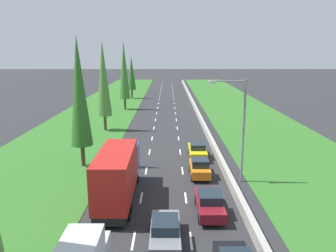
% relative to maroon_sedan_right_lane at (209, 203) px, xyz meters
% --- Properties ---
extents(ground_plane, '(300.00, 300.00, 0.00)m').
position_rel_maroon_sedan_right_lane_xyz_m(ground_plane, '(-3.28, 41.54, -0.81)').
color(ground_plane, '#28282B').
rests_on(ground_plane, ground).
extents(grass_verge_left, '(14.00, 140.00, 0.04)m').
position_rel_maroon_sedan_right_lane_xyz_m(grass_verge_left, '(-15.93, 41.54, -0.79)').
color(grass_verge_left, '#2D6623').
rests_on(grass_verge_left, ground).
extents(grass_verge_right, '(14.00, 140.00, 0.04)m').
position_rel_maroon_sedan_right_lane_xyz_m(grass_verge_right, '(11.07, 41.54, -0.79)').
color(grass_verge_right, '#2D6623').
rests_on(grass_verge_right, ground).
extents(median_barrier, '(0.44, 120.00, 0.85)m').
position_rel_maroon_sedan_right_lane_xyz_m(median_barrier, '(2.42, 41.54, -0.39)').
color(median_barrier, '#9E9B93').
rests_on(median_barrier, ground).
extents(lane_markings, '(3.64, 116.00, 0.01)m').
position_rel_maroon_sedan_right_lane_xyz_m(lane_markings, '(-3.28, 41.54, -0.81)').
color(lane_markings, white).
rests_on(lane_markings, ground).
extents(maroon_sedan_right_lane, '(1.82, 4.50, 1.64)m').
position_rel_maroon_sedan_right_lane_xyz_m(maroon_sedan_right_lane, '(0.00, 0.00, 0.00)').
color(maroon_sedan_right_lane, maroon).
rests_on(maroon_sedan_right_lane, ground).
extents(red_box_truck_left_lane, '(2.46, 9.40, 4.18)m').
position_rel_maroon_sedan_right_lane_xyz_m(red_box_truck_left_lane, '(-6.71, 2.11, 1.37)').
color(red_box_truck_left_lane, black).
rests_on(red_box_truck_left_lane, ground).
extents(grey_sedan_centre_lane, '(1.82, 4.50, 1.64)m').
position_rel_maroon_sedan_right_lane_xyz_m(grey_sedan_centre_lane, '(-3.09, -3.77, 0.00)').
color(grey_sedan_centre_lane, slate).
rests_on(grey_sedan_centre_lane, ground).
extents(orange_hatchback_right_lane, '(1.74, 3.90, 1.72)m').
position_rel_maroon_sedan_right_lane_xyz_m(orange_hatchback_right_lane, '(-0.02, 7.10, 0.02)').
color(orange_hatchback_right_lane, orange).
rests_on(orange_hatchback_right_lane, ground).
extents(yellow_sedan_right_lane, '(1.82, 4.50, 1.64)m').
position_rel_maroon_sedan_right_lane_xyz_m(yellow_sedan_right_lane, '(0.25, 12.60, 0.00)').
color(yellow_sedan_right_lane, yellow).
rests_on(yellow_sedan_right_lane, ground).
extents(poplar_tree_second, '(2.12, 2.12, 12.81)m').
position_rel_maroon_sedan_right_lane_xyz_m(poplar_tree_second, '(-11.41, 9.91, 6.64)').
color(poplar_tree_second, '#4C3823').
rests_on(poplar_tree_second, ground).
extents(poplar_tree_third, '(2.12, 2.12, 12.75)m').
position_rel_maroon_sedan_right_lane_xyz_m(poplar_tree_third, '(-12.03, 25.12, 6.62)').
color(poplar_tree_third, '#4C3823').
rests_on(poplar_tree_third, ground).
extents(poplar_tree_fourth, '(2.13, 2.13, 13.15)m').
position_rel_maroon_sedan_right_lane_xyz_m(poplar_tree_fourth, '(-11.38, 42.60, 6.82)').
color(poplar_tree_fourth, '#4C3823').
rests_on(poplar_tree_fourth, ground).
extents(poplar_tree_fifth, '(2.05, 2.05, 10.04)m').
position_rel_maroon_sedan_right_lane_xyz_m(poplar_tree_fifth, '(-11.63, 57.92, 5.25)').
color(poplar_tree_fifth, '#4C3823').
rests_on(poplar_tree_fifth, ground).
extents(street_light_mast, '(3.20, 0.28, 9.00)m').
position_rel_maroon_sedan_right_lane_xyz_m(street_light_mast, '(3.17, 5.88, 4.42)').
color(street_light_mast, gray).
rests_on(street_light_mast, ground).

